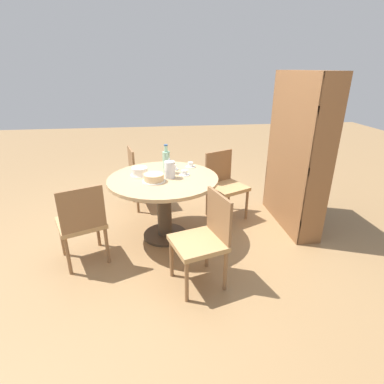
# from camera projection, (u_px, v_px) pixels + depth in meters

# --- Properties ---
(ground_plane) EXTENTS (14.00, 14.00, 0.00)m
(ground_plane) POSITION_uv_depth(u_px,v_px,m) (165.00, 236.00, 3.48)
(ground_plane) COLOR #937047
(dining_table) EXTENTS (1.18, 1.18, 0.72)m
(dining_table) POSITION_uv_depth(u_px,v_px,m) (164.00, 191.00, 3.26)
(dining_table) COLOR #473828
(dining_table) RESTS_ON ground_plane
(chair_a) EXTENTS (0.56, 0.56, 0.84)m
(chair_a) POSITION_uv_depth(u_px,v_px,m) (225.00, 183.00, 3.79)
(chair_a) COLOR olive
(chair_a) RESTS_ON ground_plane
(chair_b) EXTENTS (0.50, 0.50, 0.84)m
(chair_b) POSITION_uv_depth(u_px,v_px,m) (143.00, 175.00, 4.06)
(chair_b) COLOR olive
(chair_b) RESTS_ON ground_plane
(chair_c) EXTENTS (0.55, 0.55, 0.84)m
(chair_c) POSITION_uv_depth(u_px,v_px,m) (82.00, 222.00, 2.84)
(chair_c) COLOR olive
(chair_c) RESTS_ON ground_plane
(chair_d) EXTENTS (0.52, 0.52, 0.84)m
(chair_d) POSITION_uv_depth(u_px,v_px,m) (204.00, 238.00, 2.57)
(chair_d) COLOR olive
(chair_d) RESTS_ON ground_plane
(bookshelf) EXTENTS (1.08, 0.28, 1.78)m
(bookshelf) POSITION_uv_depth(u_px,v_px,m) (295.00, 156.00, 3.47)
(bookshelf) COLOR brown
(bookshelf) RESTS_ON ground_plane
(coffee_pot) EXTENTS (0.11, 0.11, 0.22)m
(coffee_pot) POSITION_uv_depth(u_px,v_px,m) (170.00, 169.00, 3.15)
(coffee_pot) COLOR silver
(coffee_pot) RESTS_ON dining_table
(water_bottle) EXTENTS (0.08, 0.08, 0.32)m
(water_bottle) POSITION_uv_depth(u_px,v_px,m) (166.00, 161.00, 3.29)
(water_bottle) COLOR #99C6A3
(water_bottle) RESTS_ON dining_table
(cake_main) EXTENTS (0.24, 0.24, 0.08)m
(cake_main) POSITION_uv_depth(u_px,v_px,m) (154.00, 178.00, 3.07)
(cake_main) COLOR white
(cake_main) RESTS_ON dining_table
(cake_second) EXTENTS (0.20, 0.20, 0.09)m
(cake_second) POSITION_uv_depth(u_px,v_px,m) (140.00, 172.00, 3.25)
(cake_second) COLOR white
(cake_second) RESTS_ON dining_table
(cup_a) EXTENTS (0.12, 0.12, 0.06)m
(cup_a) POSITION_uv_depth(u_px,v_px,m) (184.00, 173.00, 3.26)
(cup_a) COLOR silver
(cup_a) RESTS_ON dining_table
(cup_b) EXTENTS (0.12, 0.12, 0.06)m
(cup_b) POSITION_uv_depth(u_px,v_px,m) (173.00, 168.00, 3.43)
(cup_b) COLOR silver
(cup_b) RESTS_ON dining_table
(cup_c) EXTENTS (0.12, 0.12, 0.06)m
(cup_c) POSITION_uv_depth(u_px,v_px,m) (191.00, 165.00, 3.52)
(cup_c) COLOR silver
(cup_c) RESTS_ON dining_table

